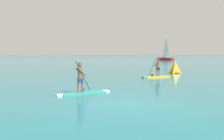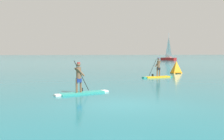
{
  "view_description": "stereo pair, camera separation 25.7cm",
  "coord_description": "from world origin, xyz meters",
  "px_view_note": "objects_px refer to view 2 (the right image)",
  "views": [
    {
      "loc": [
        -2.54,
        -11.04,
        2.23
      ],
      "look_at": [
        0.94,
        9.08,
        0.86
      ],
      "focal_mm": 42.12,
      "sensor_mm": 36.0,
      "label": 1
    },
    {
      "loc": [
        -2.28,
        -11.08,
        2.23
      ],
      "look_at": [
        0.94,
        9.08,
        0.86
      ],
      "focal_mm": 42.12,
      "sensor_mm": 36.0,
      "label": 2
    }
  ],
  "objects_px": {
    "paddleboarder_far_right": "(158,73)",
    "race_marker_buoy": "(176,68)",
    "paddleboarder_mid_center": "(81,86)",
    "sailboat_right_horizon": "(168,57)"
  },
  "relations": [
    {
      "from": "paddleboarder_mid_center",
      "to": "race_marker_buoy",
      "type": "xyz_separation_m",
      "value": [
        10.67,
        12.5,
        0.17
      ]
    },
    {
      "from": "race_marker_buoy",
      "to": "sailboat_right_horizon",
      "type": "xyz_separation_m",
      "value": [
        15.56,
        42.31,
        0.42
      ]
    },
    {
      "from": "paddleboarder_far_right",
      "to": "sailboat_right_horizon",
      "type": "relative_size",
      "value": 0.39
    },
    {
      "from": "paddleboarder_mid_center",
      "to": "paddleboarder_far_right",
      "type": "bearing_deg",
      "value": 26.68
    },
    {
      "from": "paddleboarder_mid_center",
      "to": "paddleboarder_far_right",
      "type": "xyz_separation_m",
      "value": [
        7.1,
        8.17,
        -0.01
      ]
    },
    {
      "from": "paddleboarder_mid_center",
      "to": "paddleboarder_far_right",
      "type": "relative_size",
      "value": 1.01
    },
    {
      "from": "paddleboarder_far_right",
      "to": "race_marker_buoy",
      "type": "xyz_separation_m",
      "value": [
        3.57,
        4.33,
        0.18
      ]
    },
    {
      "from": "paddleboarder_far_right",
      "to": "sailboat_right_horizon",
      "type": "distance_m",
      "value": 50.42
    },
    {
      "from": "paddleboarder_mid_center",
      "to": "race_marker_buoy",
      "type": "relative_size",
      "value": 2.17
    },
    {
      "from": "sailboat_right_horizon",
      "to": "paddleboarder_far_right",
      "type": "bearing_deg",
      "value": -52.58
    }
  ]
}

